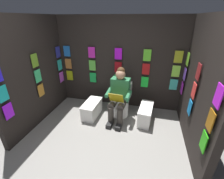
{
  "coord_description": "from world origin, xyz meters",
  "views": [
    {
      "loc": [
        -0.71,
        1.52,
        2.12
      ],
      "look_at": [
        -0.07,
        -1.13,
        0.85
      ],
      "focal_mm": 24.79,
      "sensor_mm": 36.0,
      "label": 1
    }
  ],
  "objects_px": {
    "comic_longbox_far": "(145,114)",
    "comic_longbox_near": "(92,109)",
    "person_reading": "(119,95)",
    "toilet": "(121,101)"
  },
  "relations": [
    {
      "from": "toilet",
      "to": "comic_longbox_near",
      "type": "relative_size",
      "value": 1.18
    },
    {
      "from": "person_reading",
      "to": "comic_longbox_far",
      "type": "xyz_separation_m",
      "value": [
        -0.6,
        -0.02,
        -0.41
      ]
    },
    {
      "from": "comic_longbox_near",
      "to": "comic_longbox_far",
      "type": "relative_size",
      "value": 1.0
    },
    {
      "from": "comic_longbox_near",
      "to": "comic_longbox_far",
      "type": "distance_m",
      "value": 1.23
    },
    {
      "from": "person_reading",
      "to": "comic_longbox_near",
      "type": "xyz_separation_m",
      "value": [
        0.63,
        0.04,
        -0.42
      ]
    },
    {
      "from": "comic_longbox_far",
      "to": "comic_longbox_near",
      "type": "bearing_deg",
      "value": 8.52
    },
    {
      "from": "comic_longbox_near",
      "to": "comic_longbox_far",
      "type": "height_order",
      "value": "comic_longbox_far"
    },
    {
      "from": "toilet",
      "to": "comic_longbox_near",
      "type": "height_order",
      "value": "toilet"
    },
    {
      "from": "comic_longbox_near",
      "to": "comic_longbox_far",
      "type": "xyz_separation_m",
      "value": [
        -1.23,
        -0.06,
        0.01
      ]
    },
    {
      "from": "comic_longbox_near",
      "to": "person_reading",
      "type": "bearing_deg",
      "value": -173.75
    }
  ]
}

